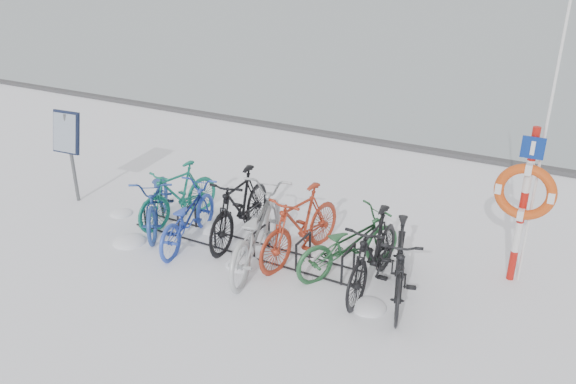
% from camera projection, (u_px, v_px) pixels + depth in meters
% --- Properties ---
extents(ground, '(900.00, 900.00, 0.00)m').
position_uv_depth(ground, '(242.00, 248.00, 8.84)').
color(ground, white).
rests_on(ground, ground).
extents(quay_edge, '(400.00, 0.25, 0.10)m').
position_uv_depth(quay_edge, '(377.00, 142.00, 13.56)').
color(quay_edge, '#3F3F42').
rests_on(quay_edge, ground).
extents(bike_rack, '(4.00, 0.48, 0.46)m').
position_uv_depth(bike_rack, '(242.00, 237.00, 8.77)').
color(bike_rack, black).
rests_on(bike_rack, ground).
extents(info_board, '(0.59, 0.26, 1.72)m').
position_uv_depth(info_board, '(67.00, 138.00, 10.01)').
color(info_board, '#595B5E').
rests_on(info_board, ground).
extents(lifebuoy_station, '(0.79, 0.22, 4.09)m').
position_uv_depth(lifebuoy_station, '(525.00, 192.00, 7.41)').
color(lifebuoy_station, '#B2150E').
rests_on(lifebuoy_station, ground).
extents(bike_0, '(1.61, 1.98, 1.01)m').
position_uv_depth(bike_0, '(158.00, 198.00, 9.39)').
color(bike_0, navy).
rests_on(bike_0, ground).
extents(bike_1, '(0.79, 1.79, 1.04)m').
position_uv_depth(bike_1, '(178.00, 192.00, 9.56)').
color(bike_1, '#156E5A').
rests_on(bike_1, ground).
extents(bike_2, '(0.96, 1.89, 0.94)m').
position_uv_depth(bike_2, '(187.00, 214.00, 8.86)').
color(bike_2, blue).
rests_on(bike_2, ground).
extents(bike_3, '(0.73, 1.99, 1.17)m').
position_uv_depth(bike_3, '(240.00, 205.00, 8.93)').
color(bike_3, black).
rests_on(bike_3, ground).
extents(bike_4, '(1.26, 2.32, 1.16)m').
position_uv_depth(bike_4, '(256.00, 228.00, 8.21)').
color(bike_4, '#B0B4B8').
rests_on(bike_4, ground).
extents(bike_5, '(0.86, 1.96, 1.14)m').
position_uv_depth(bike_5, '(301.00, 223.00, 8.37)').
color(bike_5, '#A1301B').
rests_on(bike_5, ground).
extents(bike_6, '(1.44, 1.87, 0.94)m').
position_uv_depth(bike_6, '(349.00, 241.00, 8.05)').
color(bike_6, '#255531').
rests_on(bike_6, ground).
extents(bike_7, '(0.56, 1.88, 1.13)m').
position_uv_depth(bike_7, '(373.00, 250.00, 7.61)').
color(bike_7, black).
rests_on(bike_7, ground).
extents(bike_8, '(1.04, 1.89, 1.10)m').
position_uv_depth(bike_8, '(400.00, 262.00, 7.37)').
color(bike_8, black).
rests_on(bike_8, ground).
extents(snow_drifts, '(5.34, 1.72, 0.19)m').
position_uv_depth(snow_drifts, '(229.00, 250.00, 8.76)').
color(snow_drifts, white).
rests_on(snow_drifts, ground).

